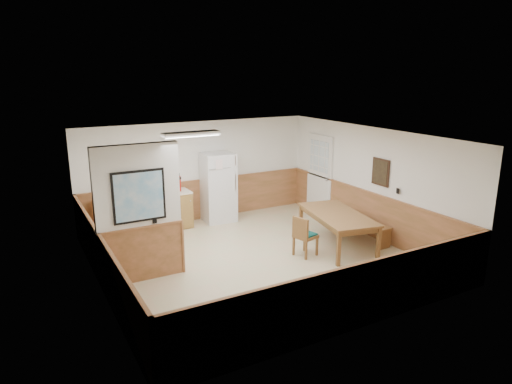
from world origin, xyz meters
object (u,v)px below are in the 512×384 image
dining_bench (362,224)px  soap_bottle (116,195)px  dining_table (337,217)px  fire_extinguisher (179,183)px  refrigerator (218,187)px  dining_chair (303,234)px

dining_bench → soap_bottle: bearing=146.9°
dining_bench → soap_bottle: size_ratio=6.94×
dining_table → fire_extinguisher: (-2.52, 2.87, 0.43)m
refrigerator → soap_bottle: (-2.51, 0.00, 0.14)m
refrigerator → dining_table: 3.24m
fire_extinguisher → dining_chair: bearing=-42.8°
refrigerator → dining_table: size_ratio=0.80×
refrigerator → fire_extinguisher: size_ratio=3.91×
dining_table → dining_bench: 0.87m
dining_bench → soap_bottle: soap_bottle is taller
refrigerator → dining_chair: (0.54, -2.97, -0.37)m
dining_table → dining_bench: (0.80, 0.10, -0.32)m
fire_extinguisher → soap_bottle: fire_extinguisher is taller
refrigerator → dining_chair: size_ratio=2.05×
fire_extinguisher → soap_bottle: 1.49m
dining_bench → soap_bottle: 5.59m
dining_chair → fire_extinguisher: 3.42m
refrigerator → soap_bottle: 2.52m
dining_chair → soap_bottle: size_ratio=3.94×
soap_bottle → dining_table: bearing=-35.7°
refrigerator → soap_bottle: bearing=-177.2°
dining_bench → dining_chair: bearing=-176.7°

